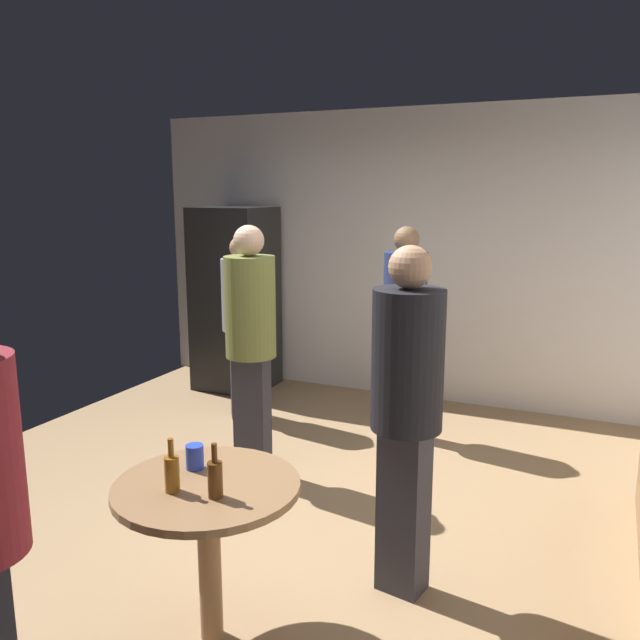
# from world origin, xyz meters

# --- Properties ---
(ground_plane) EXTENTS (5.20, 5.20, 0.10)m
(ground_plane) POSITION_xyz_m (0.00, 0.00, -0.05)
(ground_plane) COLOR #9E7C56
(wall_back) EXTENTS (5.32, 0.06, 2.70)m
(wall_back) POSITION_xyz_m (0.00, 2.63, 1.35)
(wall_back) COLOR silver
(wall_back) RESTS_ON ground_plane
(refrigerator) EXTENTS (0.70, 0.68, 1.80)m
(refrigerator) POSITION_xyz_m (-1.66, 2.20, 0.90)
(refrigerator) COLOR black
(refrigerator) RESTS_ON ground_plane
(foreground_table) EXTENTS (0.80, 0.80, 0.73)m
(foreground_table) POSITION_xyz_m (0.22, -1.10, 0.63)
(foreground_table) COLOR olive
(foreground_table) RESTS_ON ground_plane
(beer_bottle_amber) EXTENTS (0.06, 0.06, 0.23)m
(beer_bottle_amber) POSITION_xyz_m (0.14, -1.22, 0.82)
(beer_bottle_amber) COLOR #8C5919
(beer_bottle_amber) RESTS_ON foreground_table
(beer_bottle_brown) EXTENTS (0.06, 0.06, 0.23)m
(beer_bottle_brown) POSITION_xyz_m (0.33, -1.19, 0.82)
(beer_bottle_brown) COLOR #593314
(beer_bottle_brown) RESTS_ON foreground_table
(plastic_cup_blue) EXTENTS (0.08, 0.08, 0.11)m
(plastic_cup_blue) POSITION_xyz_m (0.09, -0.99, 0.79)
(plastic_cup_blue) COLOR blue
(plastic_cup_blue) RESTS_ON foreground_table
(person_in_navy_shirt) EXTENTS (0.40, 0.40, 1.69)m
(person_in_navy_shirt) POSITION_xyz_m (0.27, 1.58, 0.99)
(person_in_navy_shirt) COLOR #2D2D38
(person_in_navy_shirt) RESTS_ON ground_plane
(person_in_olive_shirt) EXTENTS (0.38, 0.38, 1.74)m
(person_in_olive_shirt) POSITION_xyz_m (-0.45, 0.44, 1.02)
(person_in_olive_shirt) COLOR #2D2D38
(person_in_olive_shirt) RESTS_ON ground_plane
(person_in_black_shirt) EXTENTS (0.40, 0.40, 1.72)m
(person_in_black_shirt) POSITION_xyz_m (0.89, -0.40, 1.01)
(person_in_black_shirt) COLOR #2D2D38
(person_in_black_shirt) RESTS_ON ground_plane
(person_in_gray_shirt) EXTENTS (0.47, 0.47, 1.58)m
(person_in_gray_shirt) POSITION_xyz_m (-1.14, 1.45, 0.92)
(person_in_gray_shirt) COLOR #2D2D38
(person_in_gray_shirt) RESTS_ON ground_plane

